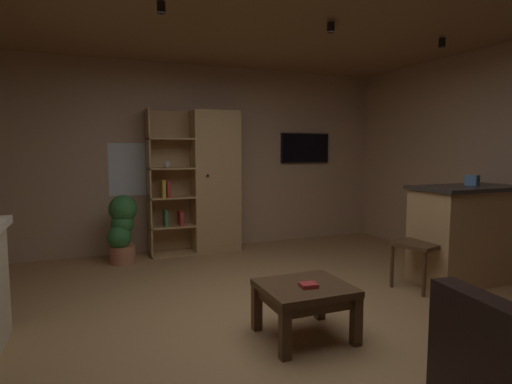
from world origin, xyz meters
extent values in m
cube|color=#A37A4C|center=(0.00, 0.00, -0.01)|extent=(5.97, 5.83, 0.02)
cube|color=tan|center=(0.00, 2.94, 1.31)|extent=(6.09, 0.06, 2.61)
cube|color=white|center=(-0.74, 2.91, 1.16)|extent=(0.76, 0.01, 0.71)
cube|color=tan|center=(0.29, 2.66, 0.98)|extent=(0.65, 0.38, 1.96)
cube|color=tan|center=(-0.34, 2.84, 0.98)|extent=(0.60, 0.02, 1.96)
cube|color=tan|center=(-0.62, 2.66, 0.98)|extent=(0.02, 0.38, 1.96)
sphere|color=black|center=(0.13, 2.46, 1.08)|extent=(0.04, 0.04, 0.04)
cube|color=tan|center=(-0.34, 2.66, 0.01)|extent=(0.60, 0.38, 0.02)
cube|color=tan|center=(-0.34, 2.66, 0.39)|extent=(0.60, 0.38, 0.02)
cube|color=tan|center=(-0.34, 2.66, 0.78)|extent=(0.60, 0.38, 0.02)
cube|color=tan|center=(-0.34, 2.66, 1.17)|extent=(0.60, 0.38, 0.02)
cube|color=tan|center=(-0.34, 2.66, 1.57)|extent=(0.60, 0.38, 0.02)
cube|color=gold|center=(-0.45, 2.61, 0.91)|extent=(0.05, 0.23, 0.23)
cube|color=#387247|center=(-0.43, 2.61, 0.51)|extent=(0.04, 0.23, 0.22)
cube|color=#B22D2D|center=(-0.39, 2.61, 0.90)|extent=(0.04, 0.23, 0.22)
cube|color=#B22D2D|center=(-0.23, 2.61, 0.50)|extent=(0.04, 0.23, 0.20)
sphere|color=beige|center=(-0.38, 2.66, 1.22)|extent=(0.10, 0.10, 0.10)
cube|color=tan|center=(2.53, 0.30, 0.50)|extent=(1.38, 0.59, 1.00)
cube|color=#2D2826|center=(2.53, 0.30, 1.02)|extent=(1.44, 0.65, 0.04)
cube|color=#598CBF|center=(2.51, 0.35, 1.09)|extent=(0.16, 0.16, 0.11)
cube|color=black|center=(0.48, -1.60, 0.34)|extent=(0.27, 0.89, 0.67)
cube|color=#4C331E|center=(0.13, -0.27, 0.38)|extent=(0.65, 0.59, 0.05)
cube|color=#4C331E|center=(0.13, -0.27, 0.32)|extent=(0.59, 0.53, 0.08)
cube|color=#4C331E|center=(-0.16, -0.53, 0.18)|extent=(0.07, 0.07, 0.36)
cube|color=#4C331E|center=(0.41, -0.53, 0.18)|extent=(0.07, 0.07, 0.36)
cube|color=#4C331E|center=(-0.16, -0.02, 0.18)|extent=(0.07, 0.07, 0.36)
cube|color=#4C331E|center=(0.41, -0.02, 0.18)|extent=(0.07, 0.07, 0.36)
cube|color=#B22D2D|center=(0.12, -0.34, 0.42)|extent=(0.13, 0.12, 0.03)
cube|color=#4C331E|center=(1.74, 0.30, 0.46)|extent=(0.52, 0.52, 0.04)
cube|color=#4C331E|center=(1.93, 0.35, 0.70)|extent=(0.15, 0.40, 0.44)
cylinder|color=#4C331E|center=(1.52, 0.42, 0.23)|extent=(0.04, 0.04, 0.46)
cylinder|color=#4C331E|center=(1.62, 0.07, 0.23)|extent=(0.04, 0.04, 0.46)
cylinder|color=#4C331E|center=(1.87, 0.52, 0.23)|extent=(0.04, 0.04, 0.46)
cylinder|color=#4C331E|center=(1.97, 0.17, 0.23)|extent=(0.04, 0.04, 0.46)
cylinder|color=#B77051|center=(-1.00, 2.42, 0.11)|extent=(0.31, 0.31, 0.23)
sphere|color=#2D6B33|center=(-1.04, 2.38, 0.34)|extent=(0.30, 0.30, 0.30)
sphere|color=#2D6B33|center=(-0.99, 2.44, 0.50)|extent=(0.28, 0.28, 0.28)
sphere|color=#2D6B33|center=(-0.98, 2.45, 0.68)|extent=(0.35, 0.35, 0.35)
cube|color=black|center=(1.82, 2.88, 1.45)|extent=(0.82, 0.05, 0.46)
cube|color=black|center=(1.82, 2.86, 1.45)|extent=(0.78, 0.01, 0.42)
cylinder|color=black|center=(-0.77, 0.50, 2.54)|extent=(0.07, 0.07, 0.09)
cylinder|color=black|center=(0.77, 0.46, 2.54)|extent=(0.07, 0.07, 0.09)
cylinder|color=black|center=(2.15, 0.50, 2.54)|extent=(0.07, 0.07, 0.09)
camera|label=1|loc=(-1.34, -2.96, 1.41)|focal=29.25mm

